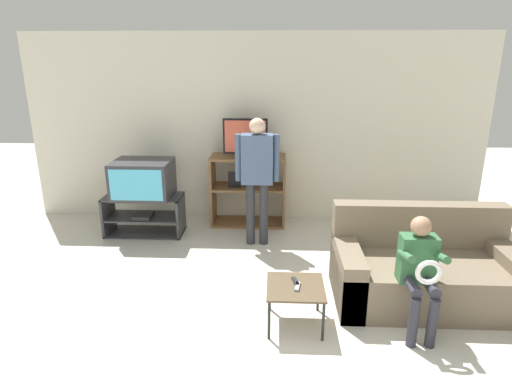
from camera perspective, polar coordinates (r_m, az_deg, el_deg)
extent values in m
cube|color=silver|center=(6.05, -0.10, 8.36)|extent=(6.40, 0.06, 2.60)
cube|color=#38383D|center=(5.98, -14.47, -5.21)|extent=(1.01, 0.46, 0.02)
cube|color=#38383D|center=(5.90, -14.63, -3.18)|extent=(0.98, 0.46, 0.02)
cube|color=#38383D|center=(5.81, -14.84, -0.60)|extent=(1.01, 0.46, 0.02)
cube|color=#38383D|center=(6.05, -19.10, -2.79)|extent=(0.03, 0.46, 0.52)
cube|color=#38383D|center=(5.77, -9.98, -3.07)|extent=(0.03, 0.46, 0.52)
cube|color=black|center=(5.84, -14.82, -3.06)|extent=(0.24, 0.28, 0.05)
cube|color=#2D2D33|center=(5.72, -14.84, 1.72)|extent=(0.74, 0.58, 0.48)
cube|color=#4CB7E0|center=(5.45, -15.74, 0.87)|extent=(0.66, 0.01, 0.40)
cube|color=brown|center=(6.01, -5.78, 0.27)|extent=(0.03, 0.44, 0.98)
cube|color=brown|center=(5.95, 3.72, 0.14)|extent=(0.03, 0.44, 0.98)
cube|color=brown|center=(6.12, -1.03, -4.04)|extent=(0.96, 0.44, 0.03)
cube|color=brown|center=(5.95, -1.06, 0.65)|extent=(0.96, 0.44, 0.03)
cube|color=brown|center=(5.84, -1.08, 4.65)|extent=(0.96, 0.44, 0.03)
cube|color=black|center=(5.86, -2.85, 1.67)|extent=(0.18, 0.04, 0.22)
cube|color=black|center=(5.81, -1.42, 4.95)|extent=(0.21, 0.20, 0.04)
cube|color=black|center=(5.76, -1.44, 7.45)|extent=(0.60, 0.04, 0.47)
cube|color=#D8593F|center=(5.74, -1.45, 7.41)|extent=(0.55, 0.01, 0.42)
cube|color=brown|center=(3.80, 5.30, -12.49)|extent=(0.50, 0.50, 0.02)
cylinder|color=black|center=(3.70, 1.75, -16.73)|extent=(0.02, 0.02, 0.36)
cylinder|color=black|center=(3.73, 8.95, -16.72)|extent=(0.02, 0.02, 0.36)
cylinder|color=black|center=(4.08, 1.86, -13.19)|extent=(0.02, 0.02, 0.36)
cylinder|color=black|center=(4.10, 8.30, -13.21)|extent=(0.02, 0.02, 0.36)
cube|color=#232328|center=(3.84, 5.28, -11.80)|extent=(0.07, 0.15, 0.02)
cube|color=gray|center=(3.77, 5.56, -12.43)|extent=(0.06, 0.15, 0.02)
cube|color=#756651|center=(4.48, 21.61, -10.97)|extent=(1.71, 0.90, 0.43)
cube|color=#756651|center=(4.61, 20.88, -4.09)|extent=(1.71, 0.20, 0.45)
cube|color=#756651|center=(4.27, 12.04, -10.60)|extent=(0.22, 0.90, 0.55)
cube|color=#756651|center=(4.75, 30.35, -9.77)|extent=(0.22, 0.90, 0.55)
cylinder|color=#2D2D33|center=(5.35, -0.73, -2.89)|extent=(0.11, 0.11, 0.80)
cylinder|color=#2D2D33|center=(5.34, 1.04, -2.92)|extent=(0.11, 0.11, 0.80)
cube|color=#475B7A|center=(5.14, 0.16, 4.41)|extent=(0.38, 0.20, 0.60)
cylinder|color=#475B7A|center=(5.15, -2.38, 4.60)|extent=(0.08, 0.08, 0.57)
cylinder|color=#475B7A|center=(5.13, 2.71, 4.54)|extent=(0.08, 0.08, 0.57)
sphere|color=beige|center=(5.07, 0.16, 8.78)|extent=(0.19, 0.19, 0.19)
cylinder|color=#2D2D38|center=(3.83, 20.24, -16.03)|extent=(0.08, 0.08, 0.43)
cylinder|color=#2D2D38|center=(3.87, 22.43, -15.86)|extent=(0.08, 0.08, 0.43)
cylinder|color=#2D2D38|center=(3.82, 20.00, -11.50)|extent=(0.09, 0.30, 0.09)
cylinder|color=#2D2D38|center=(3.86, 22.16, -11.39)|extent=(0.09, 0.30, 0.09)
cube|color=#33663D|center=(3.89, 20.68, -8.30)|extent=(0.30, 0.17, 0.42)
cylinder|color=#33663D|center=(3.71, 19.40, -8.05)|extent=(0.06, 0.31, 0.14)
cylinder|color=#33663D|center=(3.80, 23.34, -7.92)|extent=(0.06, 0.31, 0.14)
sphere|color=#A37A5B|center=(3.78, 21.15, -4.29)|extent=(0.17, 0.17, 0.17)
torus|color=white|center=(3.64, 22.05, -9.92)|extent=(0.21, 0.04, 0.21)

